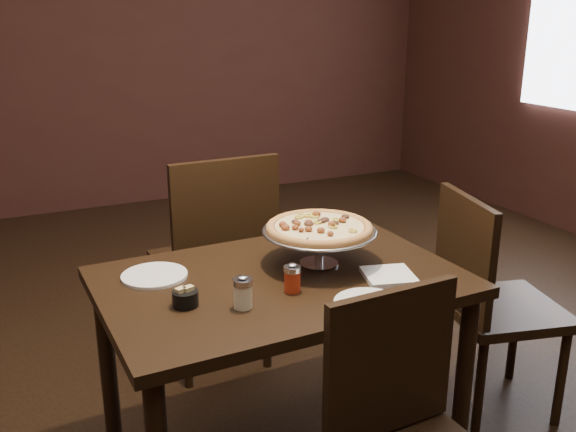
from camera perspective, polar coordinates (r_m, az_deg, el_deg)
name	(u,v)px	position (r m, az deg, el deg)	size (l,w,h in m)	color
room	(293,69)	(2.09, 0.48, 12.95)	(6.04, 7.04, 2.84)	black
dining_table	(281,303)	(2.18, -0.62, -7.75)	(1.19, 0.81, 0.74)	black
pizza_stand	(319,228)	(2.19, 2.80, -1.10)	(0.40, 0.40, 0.16)	#B3B3BA
parmesan_shaker	(243,292)	(1.91, -4.04, -6.79)	(0.06, 0.06, 0.10)	beige
pepper_flake_shaker	(292,278)	(2.01, 0.39, -5.55)	(0.05, 0.05, 0.10)	maroon
packet_caddy	(185,298)	(1.95, -9.12, -7.20)	(0.08, 0.08, 0.06)	black
napkin_stack	(389,276)	(2.15, 8.94, -5.29)	(0.16, 0.16, 0.02)	silver
plate_left	(154,275)	(2.18, -11.79, -5.20)	(0.22, 0.22, 0.01)	white
plate_near	(369,303)	(1.96, 7.22, -7.71)	(0.21, 0.21, 0.01)	white
serving_spatula	(312,238)	(2.12, 2.12, -1.93)	(0.17, 0.17, 0.02)	#B3B3BA
chair_far	(217,254)	(2.85, -6.35, -3.42)	(0.48, 0.48, 1.01)	black
chair_side	(488,297)	(2.67, 17.39, -6.86)	(0.52, 0.52, 0.92)	black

